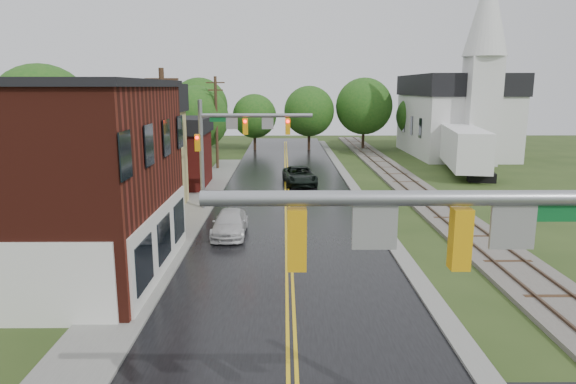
{
  "coord_description": "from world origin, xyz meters",
  "views": [
    {
      "loc": [
        -0.23,
        -6.22,
        7.99
      ],
      "look_at": [
        -0.06,
        15.68,
        3.5
      ],
      "focal_mm": 32.0,
      "sensor_mm": 36.0,
      "label": 1
    }
  ],
  "objects_px": {
    "utility_pole_b": "(165,148)",
    "traffic_signal_near": "(502,269)",
    "church": "(459,106)",
    "semi_trailer": "(463,146)",
    "traffic_signal_far": "(234,135)",
    "tree_left_e": "(198,119)",
    "utility_pole_c": "(216,121)",
    "suv_dark": "(300,176)",
    "tree_left_c": "(132,127)",
    "pickup_white": "(230,224)",
    "tree_left_b": "(44,119)"
  },
  "relations": [
    {
      "from": "utility_pole_b",
      "to": "traffic_signal_near",
      "type": "bearing_deg",
      "value": -62.81
    },
    {
      "from": "church",
      "to": "utility_pole_b",
      "type": "distance_m",
      "value": 41.55
    },
    {
      "from": "traffic_signal_near",
      "to": "utility_pole_b",
      "type": "bearing_deg",
      "value": 117.19
    },
    {
      "from": "traffic_signal_near",
      "to": "semi_trailer",
      "type": "relative_size",
      "value": 0.52
    },
    {
      "from": "utility_pole_b",
      "to": "semi_trailer",
      "type": "relative_size",
      "value": 0.64
    },
    {
      "from": "semi_trailer",
      "to": "traffic_signal_far",
      "type": "bearing_deg",
      "value": -143.37
    },
    {
      "from": "utility_pole_b",
      "to": "tree_left_e",
      "type": "distance_m",
      "value": 23.99
    },
    {
      "from": "utility_pole_c",
      "to": "suv_dark",
      "type": "relative_size",
      "value": 1.67
    },
    {
      "from": "suv_dark",
      "to": "utility_pole_b",
      "type": "bearing_deg",
      "value": -125.41
    },
    {
      "from": "church",
      "to": "traffic_signal_near",
      "type": "relative_size",
      "value": 2.72
    },
    {
      "from": "tree_left_c",
      "to": "pickup_white",
      "type": "xyz_separation_m",
      "value": [
        10.65,
        -18.9,
        -3.87
      ]
    },
    {
      "from": "church",
      "to": "suv_dark",
      "type": "xyz_separation_m",
      "value": [
        -18.93,
        -17.95,
        -5.09
      ]
    },
    {
      "from": "church",
      "to": "pickup_white",
      "type": "bearing_deg",
      "value": -125.32
    },
    {
      "from": "church",
      "to": "pickup_white",
      "type": "height_order",
      "value": "church"
    },
    {
      "from": "utility_pole_b",
      "to": "tree_left_c",
      "type": "xyz_separation_m",
      "value": [
        -7.05,
        17.9,
        -0.21
      ]
    },
    {
      "from": "traffic_signal_near",
      "to": "traffic_signal_far",
      "type": "bearing_deg",
      "value": 105.52
    },
    {
      "from": "utility_pole_b",
      "to": "utility_pole_c",
      "type": "relative_size",
      "value": 1.0
    },
    {
      "from": "church",
      "to": "tree_left_c",
      "type": "relative_size",
      "value": 2.61
    },
    {
      "from": "traffic_signal_near",
      "to": "tree_left_b",
      "type": "distance_m",
      "value": 36.73
    },
    {
      "from": "pickup_white",
      "to": "utility_pole_c",
      "type": "bearing_deg",
      "value": 98.87
    },
    {
      "from": "utility_pole_b",
      "to": "utility_pole_c",
      "type": "height_order",
      "value": "same"
    },
    {
      "from": "utility_pole_b",
      "to": "tree_left_b",
      "type": "xyz_separation_m",
      "value": [
        -11.05,
        9.9,
        1.0
      ]
    },
    {
      "from": "pickup_white",
      "to": "traffic_signal_far",
      "type": "bearing_deg",
      "value": 92.53
    },
    {
      "from": "tree_left_e",
      "to": "semi_trailer",
      "type": "height_order",
      "value": "tree_left_e"
    },
    {
      "from": "traffic_signal_far",
      "to": "tree_left_e",
      "type": "xyz_separation_m",
      "value": [
        -5.38,
        18.9,
        -0.16
      ]
    },
    {
      "from": "traffic_signal_far",
      "to": "pickup_white",
      "type": "height_order",
      "value": "traffic_signal_far"
    },
    {
      "from": "tree_left_c",
      "to": "pickup_white",
      "type": "relative_size",
      "value": 1.72
    },
    {
      "from": "utility_pole_c",
      "to": "tree_left_b",
      "type": "height_order",
      "value": "tree_left_b"
    },
    {
      "from": "traffic_signal_far",
      "to": "suv_dark",
      "type": "distance_m",
      "value": 10.75
    },
    {
      "from": "tree_left_c",
      "to": "semi_trailer",
      "type": "height_order",
      "value": "tree_left_c"
    },
    {
      "from": "tree_left_c",
      "to": "suv_dark",
      "type": "relative_size",
      "value": 1.42
    },
    {
      "from": "suv_dark",
      "to": "traffic_signal_near",
      "type": "bearing_deg",
      "value": -91.61
    },
    {
      "from": "traffic_signal_far",
      "to": "utility_pole_c",
      "type": "height_order",
      "value": "utility_pole_c"
    },
    {
      "from": "church",
      "to": "tree_left_e",
      "type": "relative_size",
      "value": 2.45
    },
    {
      "from": "tree_left_b",
      "to": "tree_left_c",
      "type": "xyz_separation_m",
      "value": [
        4.0,
        8.0,
        -1.21
      ]
    },
    {
      "from": "traffic_signal_near",
      "to": "pickup_white",
      "type": "relative_size",
      "value": 1.65
    },
    {
      "from": "tree_left_b",
      "to": "suv_dark",
      "type": "height_order",
      "value": "tree_left_b"
    },
    {
      "from": "church",
      "to": "suv_dark",
      "type": "height_order",
      "value": "church"
    },
    {
      "from": "traffic_signal_far",
      "to": "tree_left_e",
      "type": "bearing_deg",
      "value": 105.89
    },
    {
      "from": "church",
      "to": "semi_trailer",
      "type": "height_order",
      "value": "church"
    },
    {
      "from": "utility_pole_b",
      "to": "pickup_white",
      "type": "distance_m",
      "value": 5.53
    },
    {
      "from": "traffic_signal_near",
      "to": "tree_left_e",
      "type": "relative_size",
      "value": 0.9
    },
    {
      "from": "suv_dark",
      "to": "pickup_white",
      "type": "height_order",
      "value": "suv_dark"
    },
    {
      "from": "tree_left_b",
      "to": "suv_dark",
      "type": "xyz_separation_m",
      "value": [
        18.92,
        3.88,
        -4.97
      ]
    },
    {
      "from": "utility_pole_c",
      "to": "tree_left_c",
      "type": "height_order",
      "value": "utility_pole_c"
    },
    {
      "from": "pickup_white",
      "to": "semi_trailer",
      "type": "xyz_separation_m",
      "value": [
        19.89,
        20.99,
        1.85
      ]
    },
    {
      "from": "utility_pole_c",
      "to": "pickup_white",
      "type": "bearing_deg",
      "value": -81.11
    },
    {
      "from": "traffic_signal_near",
      "to": "tree_left_e",
      "type": "xyz_separation_m",
      "value": [
        -12.32,
        43.9,
        -0.16
      ]
    },
    {
      "from": "tree_left_e",
      "to": "semi_trailer",
      "type": "xyz_separation_m",
      "value": [
        25.54,
        -3.91,
        -2.32
      ]
    },
    {
      "from": "semi_trailer",
      "to": "tree_left_b",
      "type": "bearing_deg",
      "value": -163.72
    }
  ]
}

